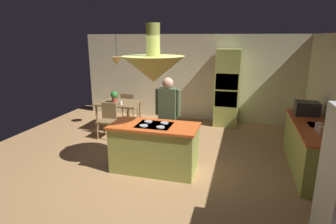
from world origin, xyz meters
The scene contains 16 objects.
ground centered at (0.00, 0.00, 0.00)m, with size 8.16×8.16×0.00m, color #AD7F51.
wall_back centered at (0.00, 3.45, 1.27)m, with size 6.80×0.10×2.55m, color beige.
kitchen_island centered at (0.00, -0.20, 0.46)m, with size 1.63×0.79×0.92m.
counter_run_right centered at (2.84, 0.60, 0.46)m, with size 0.73×2.32×0.90m.
oven_tower centered at (1.10, 3.04, 1.08)m, with size 0.66×0.62×2.15m.
dining_table centered at (-1.70, 1.90, 0.66)m, with size 1.05×0.91×0.76m.
person_at_island centered at (0.08, 0.47, 0.97)m, with size 0.53×0.23×1.69m.
range_hood centered at (0.00, -0.20, 1.96)m, with size 1.10×1.10×1.00m.
pendant_light_over_table centered at (-1.70, 1.90, 1.86)m, with size 0.32×0.32×0.82m.
chair_facing_island centered at (-1.70, 1.22, 0.50)m, with size 0.40×0.40×0.87m.
chair_by_back_wall centered at (-1.70, 2.58, 0.50)m, with size 0.40×0.40×0.87m.
potted_plant_on_table centered at (-1.80, 1.87, 0.93)m, with size 0.20×0.20×0.30m.
cup_on_table centered at (-1.53, 1.67, 0.81)m, with size 0.07×0.07×0.09m, color white.
canister_flour centered at (2.84, 0.03, 0.98)m, with size 0.11×0.11×0.14m, color #E0B78C.
canister_sugar centered at (2.84, 0.21, 0.98)m, with size 0.12×0.12×0.15m, color silver.
microwave_on_counter centered at (2.84, 1.28, 1.04)m, with size 0.46×0.36×0.28m, color #232326.
Camera 1 is at (1.54, -4.87, 2.48)m, focal length 29.86 mm.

